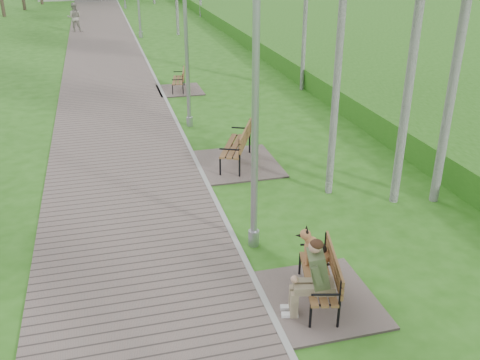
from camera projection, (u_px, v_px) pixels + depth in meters
name	position (u px, v px, depth m)	size (l,w,h in m)	color
walkway	(107.00, 68.00, 22.28)	(3.50, 67.00, 0.04)	#6E5F59
kerb	(149.00, 66.00, 22.68)	(0.10, 67.00, 0.05)	#999993
embankment	(419.00, 58.00, 24.16)	(14.00, 70.00, 1.60)	#468F2C
bench_main	(316.00, 281.00, 7.90)	(1.67, 1.85, 1.46)	#6E5F59
bench_second	(236.00, 156.00, 12.85)	(1.92, 2.14, 1.18)	#6E5F59
bench_third	(179.00, 86.00, 19.05)	(1.54, 1.71, 0.95)	#6E5F59
lamp_post_near	(255.00, 118.00, 8.59)	(0.20, 0.20, 5.08)	#96989D
lamp_post_second	(187.00, 50.00, 14.65)	(0.18, 0.18, 4.72)	#96989D
pedestrian_far	(75.00, 18.00, 30.38)	(0.79, 0.62, 1.63)	gray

